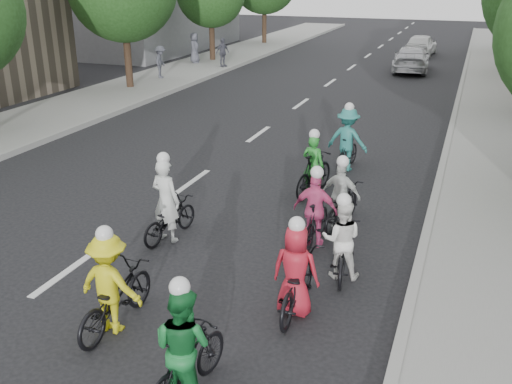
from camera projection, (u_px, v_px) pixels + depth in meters
The scene contains 18 objects.
ground at pixel (68, 271), 10.52m from camera, with size 120.00×120.00×0.00m, color black.
sidewalk_left at pixel (64, 112), 21.85m from camera, with size 4.00×80.00×0.15m, color gray.
curb_left at pixel (107, 116), 21.20m from camera, with size 0.18×80.00×0.18m, color #999993.
curb_right at pixel (446, 151), 17.19m from camera, with size 0.18×80.00×0.18m, color #999993.
cyclist_0 at pixel (168, 211), 11.58m from camera, with size 0.83×1.69×1.88m.
cyclist_1 at pixel (185, 354), 7.18m from camera, with size 0.90×1.69×1.80m.
cyclist_2 at pixel (113, 291), 8.65m from camera, with size 1.05×1.87×1.75m.
cyclist_3 at pixel (316, 216), 11.33m from camera, with size 0.91×1.60×1.69m.
cyclist_4 at pixel (296, 278), 9.10m from camera, with size 0.77×1.87×1.69m.
cyclist_5 at pixel (314, 171), 13.87m from camera, with size 0.86×1.85×1.68m.
cyclist_6 at pixel (342, 246), 10.21m from camera, with size 0.87×1.76×1.61m.
cyclist_7 at pixel (347, 143), 15.61m from camera, with size 1.20×1.59×1.88m.
cyclist_8 at pixel (341, 202), 12.17m from camera, with size 0.90×1.81×1.62m.
follow_car_lead at pixel (411, 59), 30.76m from camera, with size 1.85×4.56×1.32m, color silver.
follow_car_trail at pixel (421, 45), 36.40m from camera, with size 1.62×4.02×1.37m, color white.
spectator_0 at pixel (161, 62), 28.04m from camera, with size 1.01×0.58×1.56m, color #525360.
spectator_1 at pixel (223, 52), 31.29m from camera, with size 0.91×0.38×1.56m, color #545562.
spectator_2 at pixel (195, 48), 32.60m from camera, with size 0.82×0.53×1.68m, color #555663.
Camera 1 is at (6.54, -7.42, 5.20)m, focal length 40.00 mm.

